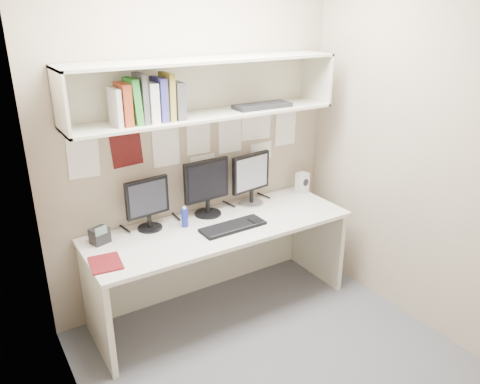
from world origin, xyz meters
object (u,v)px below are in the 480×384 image
desk_phone (100,235)px  monitor_right (251,177)px  monitor_center (207,185)px  maroon_notebook (106,263)px  desk (221,267)px  monitor_left (148,201)px  keyboard (233,227)px  speaker (302,183)px

desk_phone → monitor_right: bearing=-15.9°
monitor_center → maroon_notebook: (-0.92, -0.34, -0.24)m
desk → monitor_left: size_ratio=5.21×
monitor_left → desk: bearing=-30.8°
keyboard → maroon_notebook: keyboard is taller
monitor_center → monitor_left: bearing=176.4°
monitor_center → speaker: (0.93, -0.03, -0.15)m
monitor_left → maroon_notebook: 0.59m
keyboard → desk_phone: size_ratio=3.47×
keyboard → speaker: speaker is taller
desk → monitor_left: bearing=155.0°
monitor_left → speaker: 1.42m
monitor_left → monitor_right: (0.89, -0.00, 0.02)m
monitor_right → keyboard: size_ratio=0.86×
keyboard → speaker: 0.94m
keyboard → monitor_left: bearing=146.7°
speaker → monitor_right: bearing=168.8°
keyboard → monitor_center: bearing=95.4°
maroon_notebook → desk: bearing=14.9°
desk → monitor_right: 0.76m
desk → monitor_center: bearing=86.6°
monitor_center → maroon_notebook: 1.01m
monitor_right → speaker: bearing=-11.3°
keyboard → maroon_notebook: size_ratio=2.11×
monitor_left → maroon_notebook: monitor_left is taller
maroon_notebook → desk_phone: (0.06, 0.31, 0.05)m
keyboard → speaker: (0.89, 0.30, 0.08)m
monitor_center → maroon_notebook: size_ratio=1.89×
desk → monitor_right: monitor_right is taller
monitor_center → keyboard: 0.40m
monitor_center → keyboard: bearing=-86.8°
keyboard → desk: bearing=114.8°
keyboard → desk_phone: bearing=160.9°
monitor_left → monitor_center: (0.48, -0.00, 0.03)m
monitor_right → speaker: size_ratio=2.40×
monitor_left → keyboard: 0.65m
monitor_right → keyboard: monitor_right is taller
monitor_center → monitor_right: monitor_center is taller
monitor_right → monitor_left: bearing=171.7°
desk → maroon_notebook: maroon_notebook is taller
desk → monitor_center: size_ratio=4.52×
monitor_right → desk_phone: bearing=173.4°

